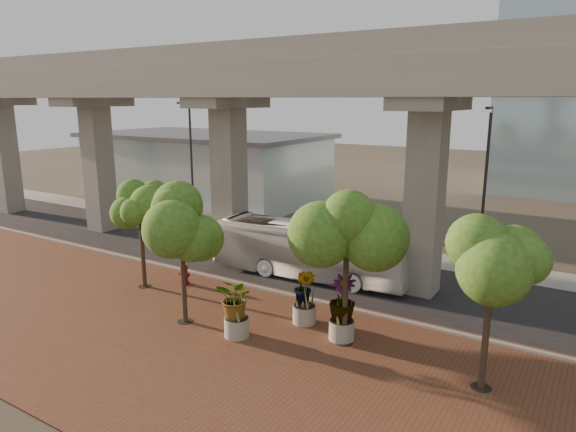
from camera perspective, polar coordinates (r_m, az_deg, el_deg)
The scene contains 18 objects.
ground at distance 27.54m, azimuth 1.01°, elevation -7.33°, with size 160.00×160.00×0.00m, color #3E3A2D.
brick_plaza at distance 21.60m, azimuth -10.25°, elevation -13.38°, with size 70.00×13.00×0.06m, color brown.
asphalt_road at distance 29.17m, azimuth 3.04°, elevation -6.13°, with size 90.00×8.00×0.04m, color black.
curb_strip at distance 25.93m, azimuth -1.28°, elevation -8.46°, with size 70.00×0.25×0.16m, color gray.
far_sidewalk at distance 33.87m, azimuth 7.54°, elevation -3.50°, with size 90.00×3.00×0.06m, color gray.
transit_viaduct at distance 27.68m, azimuth 3.22°, elevation 8.24°, with size 72.00×5.60×12.40m.
station_pavilion at distance 51.03m, azimuth -9.14°, elevation 5.62°, with size 23.00×13.00×6.30m.
transit_bus at distance 27.81m, azimuth 2.45°, elevation -3.81°, with size 2.59×11.02×3.07m, color silver.
fire_hydrant at distance 27.44m, azimuth -11.44°, elevation -6.34°, with size 0.56×0.51×1.13m.
planter_front at distance 20.99m, azimuth -5.78°, elevation -9.40°, with size 2.27×2.27×2.50m.
planter_right at distance 20.72m, azimuth 6.05°, elevation -9.41°, with size 2.50×2.50×2.68m.
planter_left at distance 22.11m, azimuth 1.85°, elevation -8.22°, with size 2.24×2.24×2.46m.
street_tree_far_west at distance 26.61m, azimuth -16.17°, elevation 1.17°, with size 3.18×3.18×5.76m.
street_tree_near_west at distance 21.84m, azimuth -11.81°, elevation -1.33°, with size 3.62×3.62×5.86m.
street_tree_near_east at distance 19.38m, azimuth 6.60°, elevation -0.63°, with size 3.96×3.96×6.78m.
street_tree_far_east at distance 17.61m, azimuth 21.70°, elevation -5.70°, with size 3.69×3.69×5.81m.
streetlamp_west at distance 37.73m, azimuth -10.82°, elevation 6.40°, with size 0.46×1.34×9.28m.
streetlamp_east at distance 28.38m, azimuth 21.01°, elevation 3.51°, with size 0.45×1.32×9.11m.
Camera 1 is at (13.22, -22.21, 9.50)m, focal length 32.00 mm.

